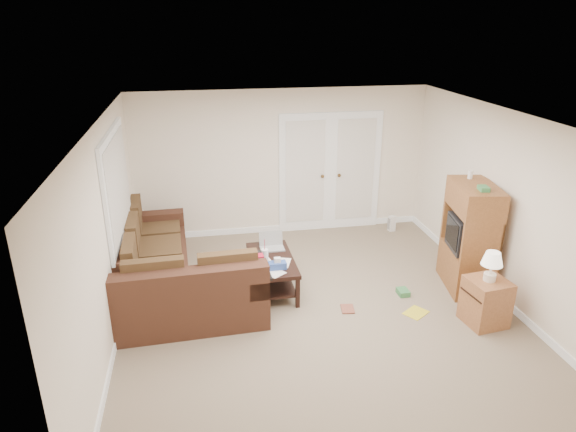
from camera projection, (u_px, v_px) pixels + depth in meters
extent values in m
plane|color=gray|center=(318.00, 311.00, 6.69)|extent=(5.50, 5.50, 0.00)
cube|color=silver|center=(323.00, 120.00, 5.78)|extent=(5.00, 5.50, 0.02)
cube|color=white|center=(106.00, 237.00, 5.81)|extent=(0.02, 5.50, 2.50)
cube|color=white|center=(507.00, 209.00, 6.65)|extent=(0.02, 5.50, 2.50)
cube|color=white|center=(282.00, 163.00, 8.75)|extent=(5.00, 0.02, 2.50)
cube|color=white|center=(410.00, 363.00, 3.72)|extent=(5.00, 0.02, 2.50)
cube|color=silver|center=(305.00, 175.00, 8.87)|extent=(0.90, 0.04, 2.13)
cube|color=silver|center=(355.00, 172.00, 9.03)|extent=(0.90, 0.04, 2.13)
cube|color=white|center=(305.00, 172.00, 8.83)|extent=(0.68, 0.02, 1.80)
cube|color=white|center=(355.00, 170.00, 8.98)|extent=(0.68, 0.02, 1.80)
cube|color=silver|center=(116.00, 185.00, 6.63)|extent=(0.04, 1.92, 1.42)
cube|color=white|center=(118.00, 185.00, 6.63)|extent=(0.02, 1.74, 1.24)
cube|color=#47281B|center=(156.00, 266.00, 7.41)|extent=(1.01, 2.39, 0.43)
cube|color=#47281B|center=(128.00, 241.00, 7.18)|extent=(0.34, 2.36, 0.44)
cube|color=#47281B|center=(155.00, 219.00, 8.25)|extent=(0.93, 0.28, 0.22)
cube|color=#523A21|center=(160.00, 249.00, 7.33)|extent=(0.70, 2.27, 0.12)
cube|color=#47281B|center=(192.00, 304.00, 6.44)|extent=(1.88, 0.99, 0.43)
cube|color=#47281B|center=(191.00, 287.00, 5.97)|extent=(1.85, 0.32, 0.44)
cube|color=#47281B|center=(254.00, 275.00, 6.48)|extent=(0.28, 0.93, 0.22)
cube|color=#523A21|center=(190.00, 282.00, 6.41)|extent=(1.76, 0.68, 0.12)
cube|color=black|center=(254.00, 266.00, 6.43)|extent=(0.36, 0.83, 0.03)
cube|color=red|center=(251.00, 257.00, 6.63)|extent=(0.33, 0.14, 0.02)
cube|color=black|center=(272.00, 260.00, 7.07)|extent=(0.60, 1.17, 0.05)
cube|color=black|center=(272.00, 279.00, 7.18)|extent=(0.51, 1.09, 0.03)
cylinder|color=white|center=(265.00, 255.00, 6.97)|extent=(0.10, 0.10, 0.17)
cylinder|color=red|center=(265.00, 244.00, 6.91)|extent=(0.01, 0.01, 0.15)
cube|color=#2F4D99|center=(277.00, 265.00, 6.76)|extent=(0.23, 0.13, 0.10)
cube|color=white|center=(273.00, 262.00, 6.97)|extent=(0.39, 0.64, 0.00)
cube|color=brown|center=(465.00, 268.00, 7.22)|extent=(0.68, 1.02, 0.57)
cube|color=brown|center=(475.00, 198.00, 6.85)|extent=(0.68, 1.02, 0.38)
cube|color=black|center=(469.00, 234.00, 7.03)|extent=(0.55, 0.64, 0.47)
cube|color=black|center=(452.00, 233.00, 7.03)|extent=(0.10, 0.48, 0.38)
cube|color=#3B8247|center=(484.00, 188.00, 6.55)|extent=(0.14, 0.19, 0.06)
cylinder|color=white|center=(470.00, 175.00, 7.02)|extent=(0.07, 0.07, 0.11)
cube|color=#A4663C|center=(486.00, 302.00, 6.33)|extent=(0.51, 0.51, 0.60)
cylinder|color=white|center=(490.00, 277.00, 6.21)|extent=(0.15, 0.15, 0.09)
cylinder|color=white|center=(491.00, 269.00, 6.17)|extent=(0.03, 0.03, 0.13)
cone|color=white|center=(493.00, 259.00, 6.12)|extent=(0.26, 0.26, 0.17)
cube|color=white|center=(392.00, 223.00, 9.14)|extent=(0.13, 0.11, 0.28)
cube|color=yellow|center=(416.00, 313.00, 6.65)|extent=(0.38, 0.37, 0.01)
cube|color=#3B8247|center=(403.00, 292.00, 7.07)|extent=(0.14, 0.19, 0.08)
imported|color=brown|center=(341.00, 309.00, 6.72)|extent=(0.20, 0.25, 0.02)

